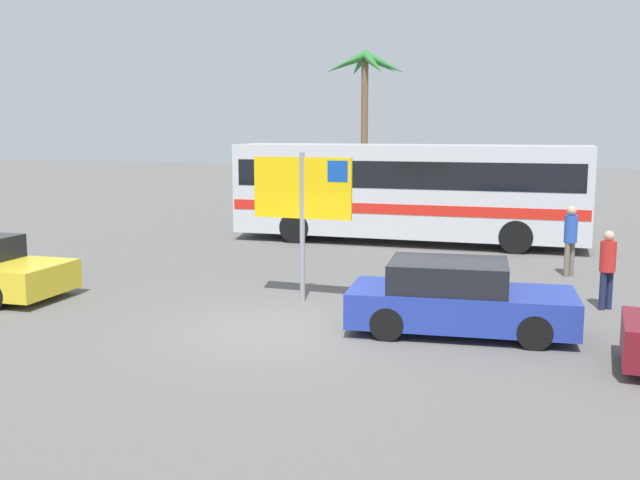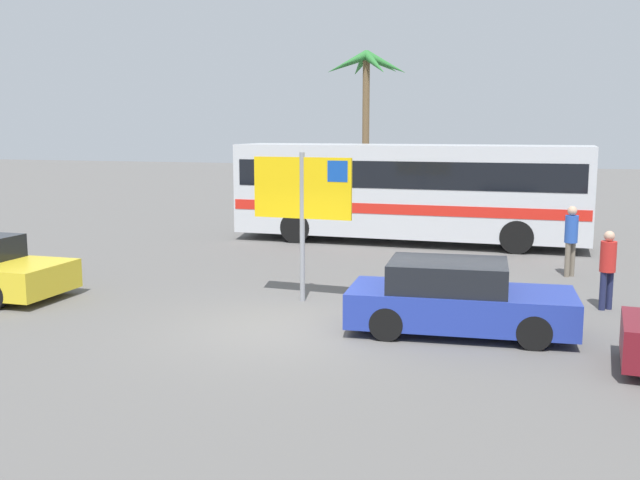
% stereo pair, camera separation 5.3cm
% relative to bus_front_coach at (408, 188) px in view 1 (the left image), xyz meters
% --- Properties ---
extents(ground, '(120.00, 120.00, 0.00)m').
position_rel_bus_front_coach_xyz_m(ground, '(-0.20, -11.10, -1.78)').
color(ground, '#605E5B').
extents(bus_front_coach, '(11.24, 2.46, 3.17)m').
position_rel_bus_front_coach_xyz_m(bus_front_coach, '(0.00, 0.00, 0.00)').
color(bus_front_coach, silver).
rests_on(bus_front_coach, ground).
extents(ferry_sign, '(2.20, 0.16, 3.20)m').
position_rel_bus_front_coach_xyz_m(ferry_sign, '(-0.56, -8.76, 0.54)').
color(ferry_sign, gray).
rests_on(ferry_sign, ground).
extents(car_blue, '(4.17, 2.07, 1.32)m').
position_rel_bus_front_coach_xyz_m(car_blue, '(2.88, -10.26, -1.15)').
color(car_blue, '#23389E').
rests_on(car_blue, ground).
extents(pedestrian_by_bus, '(0.32, 0.32, 1.64)m').
position_rel_bus_front_coach_xyz_m(pedestrian_by_bus, '(5.59, -7.58, -0.82)').
color(pedestrian_by_bus, '#1E2347').
rests_on(pedestrian_by_bus, ground).
extents(pedestrian_crossing_lot, '(0.32, 0.32, 1.79)m').
position_rel_bus_front_coach_xyz_m(pedestrian_crossing_lot, '(4.93, -4.21, -0.72)').
color(pedestrian_crossing_lot, '#706656').
rests_on(pedestrian_crossing_lot, ground).
extents(palm_tree_seaside, '(4.03, 3.85, 7.17)m').
position_rel_bus_front_coach_xyz_m(palm_tree_seaside, '(-3.81, 9.50, 4.09)').
color(palm_tree_seaside, brown).
rests_on(palm_tree_seaside, ground).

